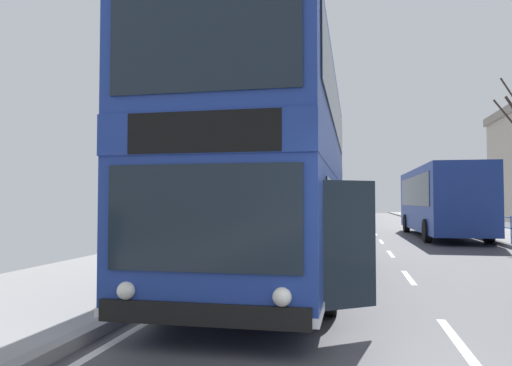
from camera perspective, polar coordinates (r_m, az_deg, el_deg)
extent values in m
cube|color=silver|center=(6.45, 22.68, -16.79)|extent=(0.12, 2.00, 0.00)
cube|color=silver|center=(11.11, 17.67, -10.63)|extent=(0.12, 2.00, 0.00)
cube|color=silver|center=(15.85, 15.70, -8.11)|extent=(0.12, 2.00, 0.00)
cube|color=silver|center=(20.62, 14.65, -6.74)|extent=(0.12, 2.00, 0.00)
cube|color=silver|center=(25.40, 14.00, -5.89)|extent=(0.12, 2.00, 0.00)
cube|color=silver|center=(30.19, 13.56, -5.31)|extent=(0.12, 2.00, 0.00)
cube|color=silver|center=(34.98, 13.24, -4.89)|extent=(0.12, 2.00, 0.00)
cube|color=silver|center=(39.77, 12.99, -4.56)|extent=(0.12, 2.00, 0.00)
cube|color=silver|center=(44.57, 12.80, -4.31)|extent=(0.12, 2.00, 0.00)
cube|color=silver|center=(49.36, 12.65, -4.11)|extent=(0.12, 2.00, 0.00)
cube|color=silver|center=(54.16, 12.52, -3.94)|extent=(0.12, 2.00, 0.00)
cube|color=navy|center=(10.05, 2.48, -4.46)|extent=(2.53, 10.02, 1.81)
cube|color=navy|center=(10.08, 2.47, 2.02)|extent=(2.54, 10.07, 0.47)
cube|color=navy|center=(10.21, 2.46, 7.97)|extent=(2.53, 10.02, 1.65)
cube|color=navy|center=(10.40, 2.45, 12.66)|extent=(2.46, 9.72, 0.08)
cube|color=#19232D|center=(5.16, -6.42, -4.13)|extent=(2.17, 0.05, 1.16)
cube|color=black|center=(5.21, -6.39, 6.06)|extent=(1.72, 0.04, 0.45)
cube|color=#19232D|center=(5.47, -6.33, 17.13)|extent=(2.17, 0.05, 1.25)
cube|color=black|center=(5.29, -6.49, -15.26)|extent=(2.34, 0.10, 0.24)
cube|color=silver|center=(10.12, 2.49, -9.24)|extent=(2.56, 10.07, 0.10)
cube|color=#19232D|center=(10.18, 9.64, -2.98)|extent=(0.07, 7.80, 0.94)
cube|color=#19232D|center=(10.11, 9.51, 8.58)|extent=(0.08, 9.00, 0.99)
cube|color=#19232D|center=(10.56, -3.99, -2.98)|extent=(0.07, 7.80, 0.94)
cube|color=#19232D|center=(10.49, -4.33, 8.15)|extent=(0.08, 9.00, 0.99)
sphere|color=white|center=(5.04, 3.11, -13.36)|extent=(0.20, 0.20, 0.20)
sphere|color=white|center=(5.56, -15.19, -12.24)|extent=(0.20, 0.20, 0.20)
cube|color=#19232D|center=(5.99, 10.85, -7.14)|extent=(0.68, 0.49, 1.55)
cube|color=black|center=(6.30, 7.77, -6.91)|extent=(0.11, 0.90, 1.55)
cylinder|color=black|center=(7.22, 8.34, -11.17)|extent=(0.31, 1.04, 1.04)
cylinder|color=black|center=(7.72, -9.76, -10.57)|extent=(0.31, 1.04, 1.04)
cylinder|color=black|center=(13.08, 9.83, -7.14)|extent=(0.31, 1.04, 1.04)
cylinder|color=black|center=(13.36, -0.42, -7.07)|extent=(0.31, 1.04, 1.04)
cube|color=navy|center=(24.17, 21.04, -1.85)|extent=(2.53, 10.51, 2.86)
cube|color=#19232D|center=(23.99, 18.16, -0.93)|extent=(0.12, 8.91, 1.37)
cube|color=#19232D|center=(24.43, 23.84, -0.87)|extent=(0.12, 8.91, 1.37)
cube|color=#19232D|center=(29.36, 19.17, -1.37)|extent=(2.08, 0.05, 1.72)
cylinder|color=black|center=(27.23, 17.43, -4.60)|extent=(0.29, 0.96, 0.96)
cylinder|color=black|center=(27.60, 22.22, -4.50)|extent=(0.29, 0.96, 0.96)
cylinder|color=black|center=(20.62, 19.65, -5.36)|extent=(0.29, 0.96, 0.96)
cylinder|color=black|center=(21.10, 25.90, -5.19)|extent=(0.29, 0.96, 0.96)
cylinder|color=#598CC6|center=(19.66, 28.06, -4.93)|extent=(0.05, 0.05, 0.99)
cylinder|color=#598CC6|center=(21.82, 26.34, -4.67)|extent=(0.05, 0.05, 0.99)
cylinder|color=#598CC6|center=(24.00, 24.93, -4.45)|extent=(0.05, 0.05, 0.99)
cylinder|color=#598CC6|center=(26.19, 23.76, -4.27)|extent=(0.05, 0.05, 0.99)
cylinder|color=#598CC6|center=(28.39, 22.77, -4.12)|extent=(0.05, 0.05, 0.99)
cylinder|color=#598CC6|center=(30.60, 21.93, -3.98)|extent=(0.05, 0.05, 0.99)
cylinder|color=#423328|center=(21.95, 28.05, 6.49)|extent=(1.57, 0.85, 1.69)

